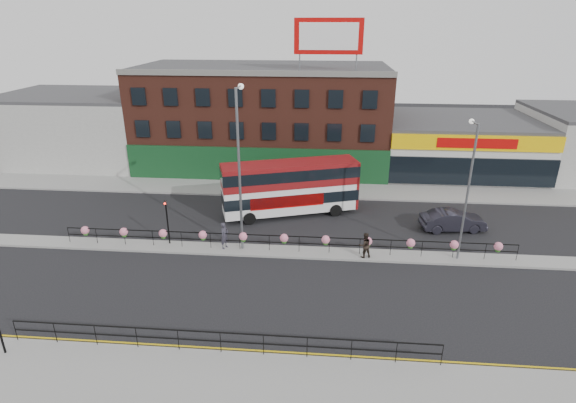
# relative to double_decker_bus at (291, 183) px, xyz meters

# --- Properties ---
(ground) EXTENTS (120.00, 120.00, 0.00)m
(ground) POSITION_rel_double_decker_bus_xyz_m (0.10, -6.51, -2.65)
(ground) COLOR black
(ground) RESTS_ON ground
(south_pavement) EXTENTS (60.00, 4.00, 0.15)m
(south_pavement) POSITION_rel_double_decker_bus_xyz_m (0.10, -18.51, -2.57)
(south_pavement) COLOR gray
(south_pavement) RESTS_ON ground
(north_pavement) EXTENTS (60.00, 4.00, 0.15)m
(north_pavement) POSITION_rel_double_decker_bus_xyz_m (0.10, 5.49, -2.57)
(north_pavement) COLOR gray
(north_pavement) RESTS_ON ground
(median) EXTENTS (60.00, 1.60, 0.15)m
(median) POSITION_rel_double_decker_bus_xyz_m (0.10, -6.51, -2.57)
(median) COLOR gray
(median) RESTS_ON ground
(yellow_line_inner) EXTENTS (60.00, 0.10, 0.01)m
(yellow_line_inner) POSITION_rel_double_decker_bus_xyz_m (0.10, -16.21, -2.64)
(yellow_line_inner) COLOR gold
(yellow_line_inner) RESTS_ON ground
(yellow_line_outer) EXTENTS (60.00, 0.10, 0.01)m
(yellow_line_outer) POSITION_rel_double_decker_bus_xyz_m (0.10, -16.39, -2.64)
(yellow_line_outer) COLOR gold
(yellow_line_outer) RESTS_ON ground
(brick_building) EXTENTS (25.00, 12.21, 10.30)m
(brick_building) POSITION_rel_double_decker_bus_xyz_m (-3.90, 13.45, 2.48)
(brick_building) COLOR brown
(brick_building) RESTS_ON ground
(supermarket) EXTENTS (15.00, 12.25, 5.30)m
(supermarket) POSITION_rel_double_decker_bus_xyz_m (16.10, 13.39, 0.00)
(supermarket) COLOR silver
(supermarket) RESTS_ON ground
(warehouse_west) EXTENTS (15.50, 12.00, 7.30)m
(warehouse_west) POSITION_rel_double_decker_bus_xyz_m (-24.15, 13.49, 1.00)
(warehouse_west) COLOR #ADADA8
(warehouse_west) RESTS_ON ground
(billboard) EXTENTS (6.00, 0.29, 4.40)m
(billboard) POSITION_rel_double_decker_bus_xyz_m (2.60, 8.47, 10.53)
(billboard) COLOR #B70706
(billboard) RESTS_ON brick_building
(median_railing) EXTENTS (30.04, 0.56, 1.23)m
(median_railing) POSITION_rel_double_decker_bus_xyz_m (0.10, -6.51, -1.60)
(median_railing) COLOR black
(median_railing) RESTS_ON median
(south_railing) EXTENTS (20.04, 0.05, 1.12)m
(south_railing) POSITION_rel_double_decker_bus_xyz_m (-1.90, -16.61, -1.69)
(south_railing) COLOR black
(south_railing) RESTS_ON south_pavement
(double_decker_bus) EXTENTS (10.91, 5.72, 4.31)m
(double_decker_bus) POSITION_rel_double_decker_bus_xyz_m (0.00, 0.00, 0.00)
(double_decker_bus) COLOR white
(double_decker_bus) RESTS_ON ground
(car) EXTENTS (2.85, 5.12, 1.55)m
(car) POSITION_rel_double_decker_bus_xyz_m (12.20, -1.92, -1.88)
(car) COLOR #25242F
(car) RESTS_ON ground
(pedestrian_a) EXTENTS (1.00, 0.94, 1.85)m
(pedestrian_a) POSITION_rel_double_decker_bus_xyz_m (-3.93, -6.44, -1.57)
(pedestrian_a) COLOR #312F3A
(pedestrian_a) RESTS_ON median
(pedestrian_b) EXTENTS (1.22, 1.15, 1.71)m
(pedestrian_b) POSITION_rel_double_decker_bus_xyz_m (5.38, -6.91, -1.64)
(pedestrian_b) COLOR black
(pedestrian_b) RESTS_ON median
(lamp_column_west) EXTENTS (0.38, 1.88, 10.70)m
(lamp_column_west) POSITION_rel_double_decker_bus_xyz_m (-2.74, -6.12, 3.84)
(lamp_column_west) COLOR slate
(lamp_column_west) RESTS_ON median
(lamp_column_east) EXTENTS (0.32, 1.55, 8.83)m
(lamp_column_east) POSITION_rel_double_decker_bus_xyz_m (11.40, -6.34, 2.73)
(lamp_column_east) COLOR slate
(lamp_column_east) RESTS_ON median
(traffic_light_median) EXTENTS (0.15, 0.28, 3.65)m
(traffic_light_median) POSITION_rel_double_decker_bus_xyz_m (-7.90, -6.12, -0.18)
(traffic_light_median) COLOR black
(traffic_light_median) RESTS_ON median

